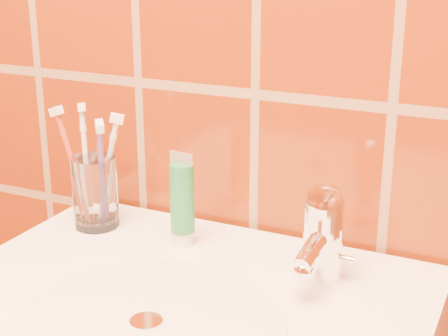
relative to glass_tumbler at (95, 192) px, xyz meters
The scene contains 7 objects.
glass_tumbler is the anchor object (origin of this frame).
toothpaste_tube 0.14m from the glass_tumbler, ahead, with size 0.04×0.03×0.13m.
faucet 0.34m from the glass_tumbler, ahead, with size 0.05×0.11×0.12m.
toothbrush_0 0.04m from the glass_tumbler, 25.64° to the right, with size 0.05×0.05×0.17m, color #6B408A, non-canonical shape.
toothbrush_1 0.04m from the glass_tumbler, 151.85° to the left, with size 0.05×0.06×0.18m, color silver, non-canonical shape.
toothbrush_2 0.04m from the glass_tumbler, behind, with size 0.08×0.03×0.18m, color #AB3924, non-canonical shape.
toothbrush_3 0.04m from the glass_tumbler, 53.49° to the left, with size 0.06×0.04×0.17m, color silver, non-canonical shape.
Camera 1 is at (0.35, 0.37, 1.24)m, focal length 55.00 mm.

